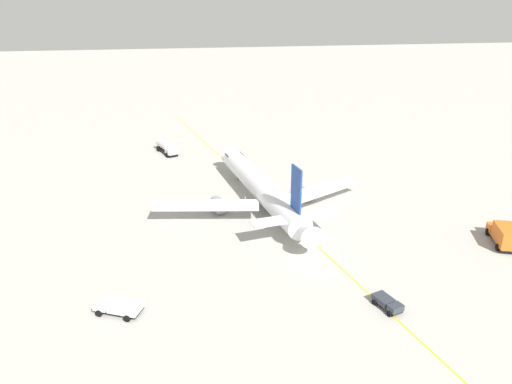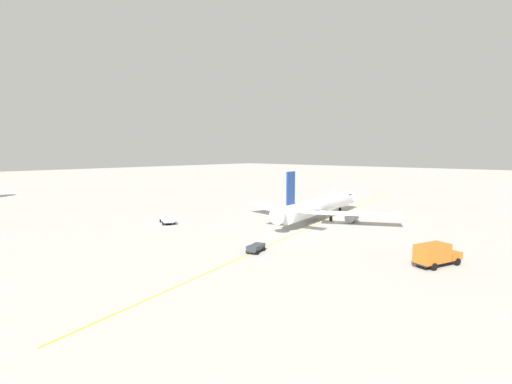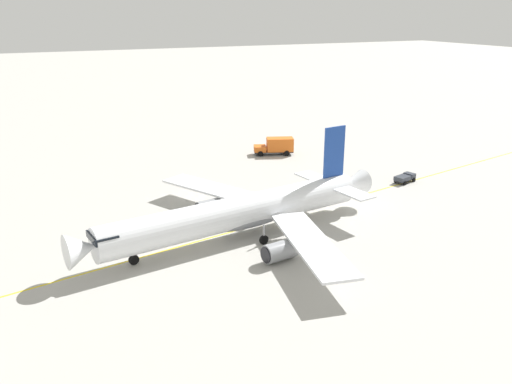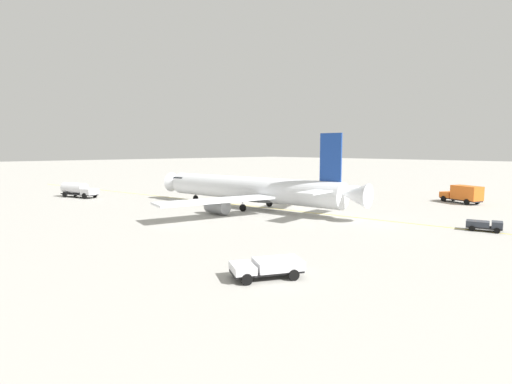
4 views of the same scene
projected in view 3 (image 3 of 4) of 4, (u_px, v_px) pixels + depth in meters
ground_plane at (220, 225)px, 65.29m from camera, size 600.00×600.00×0.00m
airliner_main at (240, 213)px, 60.90m from camera, size 37.11×39.39×11.52m
catering_truck_truck at (276, 146)px, 96.08m from camera, size 4.81×7.55×3.10m
baggage_truck_truck at (405, 178)px, 80.98m from camera, size 2.74×3.98×1.22m
taxiway_centreline at (217, 236)px, 61.98m from camera, size 26.03×133.43×0.01m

